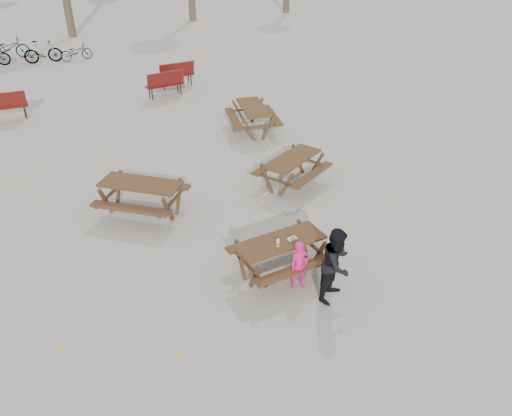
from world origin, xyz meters
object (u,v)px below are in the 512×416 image
picnic_table_east (292,171)px  picnic_table_north (142,198)px  picnic_table_far (253,119)px  adult (337,264)px  soda_bottle (278,243)px  child (300,266)px  food_tray (292,239)px  main_picnic_table (280,248)px

picnic_table_east → picnic_table_north: 4.03m
picnic_table_east → picnic_table_far: 3.92m
adult → picnic_table_far: size_ratio=0.78×
adult → soda_bottle: bearing=95.6°
soda_bottle → adult: (0.66, -1.01, -0.08)m
adult → picnic_table_east: adult is taller
picnic_table_east → child: bearing=-145.2°
adult → food_tray: bearing=77.7°
child → picnic_table_north: bearing=118.8°
main_picnic_table → adult: size_ratio=1.18×
child → picnic_table_far: child is taller
food_tray → child: (-0.16, -0.52, -0.26)m
child → picnic_table_east: bearing=65.1°
soda_bottle → picnic_table_far: bearing=64.4°
soda_bottle → picnic_table_far: 7.82m
food_tray → child: size_ratio=0.17×
child → picnic_table_north: child is taller
soda_bottle → adult: 1.22m
soda_bottle → picnic_table_east: soda_bottle is taller
soda_bottle → picnic_table_north: size_ratio=0.09×
soda_bottle → child: bearing=-65.6°
adult → child: bearing=102.0°
child → adult: size_ratio=0.70×
adult → picnic_table_far: (2.70, 8.06, -0.34)m
main_picnic_table → child: size_ratio=1.69×
picnic_table_north → picnic_table_far: picnic_table_far is taller
main_picnic_table → soda_bottle: bearing=-137.0°
main_picnic_table → child: (0.06, -0.61, -0.05)m
picnic_table_far → child: bearing=173.5°
picnic_table_north → child: bearing=-23.2°
food_tray → picnic_table_far: 7.62m
soda_bottle → adult: size_ratio=0.11×
picnic_table_far → picnic_table_north: bearing=140.1°
child → picnic_table_north: 4.58m
main_picnic_table → picnic_table_far: (3.21, 6.90, -0.17)m
adult → picnic_table_east: bearing=39.5°
main_picnic_table → picnic_table_east: size_ratio=0.99×
soda_bottle → picnic_table_north: (-1.54, 3.76, -0.43)m
main_picnic_table → picnic_table_far: size_ratio=0.92×
child → picnic_table_north: (-1.75, 4.23, -0.12)m
adult → picnic_table_east: 4.62m
main_picnic_table → picnic_table_north: (-1.70, 3.61, -0.17)m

